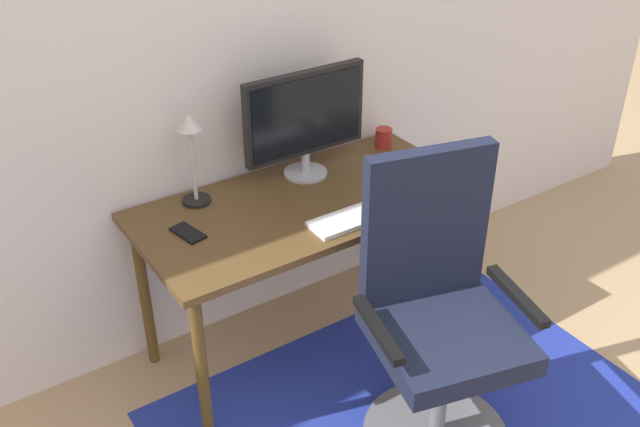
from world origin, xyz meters
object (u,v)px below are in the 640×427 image
Objects in this scene: desk at (306,217)px; monitor at (305,117)px; coffee_cup at (384,138)px; cell_phone at (189,233)px; desk_lamp at (191,144)px; computer_mouse at (435,192)px; office_chair at (437,336)px; keyboard at (363,215)px.

desk is 0.40m from monitor.
coffee_cup is 0.62× the size of cell_phone.
desk_lamp is (-0.47, 0.04, -0.01)m from monitor.
coffee_cup is (0.10, 0.46, 0.03)m from computer_mouse.
desk_lamp is (-0.36, 0.22, 0.32)m from desk.
office_chair reaches higher than desk_lamp.
office_chair reaches higher than keyboard.
monitor is at bearing 57.48° from desk.
monitor reaches higher than desk_lamp.
cell_phone reaches higher than desk.
desk is 0.59m from coffee_cup.
office_chair is at bearing -128.16° from computer_mouse.
desk_lamp is at bearing 136.68° from keyboard.
office_chair is (0.47, -0.89, -0.50)m from desk_lamp.
monitor is at bearing -176.34° from coffee_cup.
desk_lamp is at bearing 175.04° from monitor.
coffee_cup is at bearing 3.66° from monitor.
monitor is at bearing 126.80° from computer_mouse.
cell_phone is at bearing 176.24° from desk.
office_chair is at bearing -80.82° from desk.
desk is 0.49m from cell_phone.
cell_phone is (-0.59, 0.25, -0.00)m from keyboard.
keyboard is 0.52m from office_chair.
monitor is at bearing -4.96° from desk_lamp.
computer_mouse is 0.28× the size of desk_lamp.
keyboard is 4.13× the size of computer_mouse.
computer_mouse is 0.60m from office_chair.
monitor is 0.48m from coffee_cup.
keyboard is at bearing 174.87° from computer_mouse.
computer_mouse is (0.33, -0.03, 0.01)m from keyboard.
monitor is 0.99m from office_chair.
desk is at bearing 113.18° from office_chair.
desk_lamp is (-0.80, 0.47, 0.23)m from computer_mouse.
desk is at bearing 116.94° from keyboard.
keyboard is at bearing -34.63° from cell_phone.
coffee_cup is 0.08× the size of office_chair.
office_chair is at bearing -61.63° from cell_phone.
office_chair is at bearing -116.26° from coffee_cup.
monitor reaches higher than computer_mouse.
computer_mouse reaches higher than keyboard.
coffee_cup is at bearing 77.32° from computer_mouse.
coffee_cup is (0.43, 0.03, -0.21)m from monitor.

